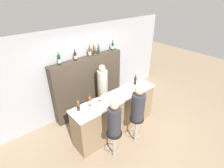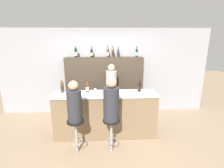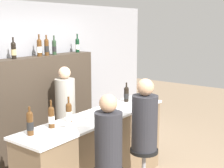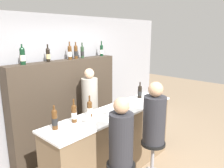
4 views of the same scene
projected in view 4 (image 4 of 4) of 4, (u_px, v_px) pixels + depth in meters
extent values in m
cube|color=gray|center=(60.00, 83.00, 4.29)|extent=(6.40, 0.05, 2.60)
cube|color=brown|center=(115.00, 143.00, 3.52)|extent=(2.40, 0.53, 1.05)
cube|color=white|center=(115.00, 112.00, 3.39)|extent=(2.44, 0.57, 0.03)
cube|color=#382D23|center=(68.00, 105.00, 4.24)|extent=(2.28, 0.28, 1.77)
cylinder|color=#4C2D14|center=(55.00, 121.00, 2.72)|extent=(0.07, 0.07, 0.23)
cylinder|color=black|center=(55.00, 122.00, 2.72)|extent=(0.07, 0.07, 0.09)
sphere|color=#4C2D14|center=(54.00, 112.00, 2.69)|extent=(0.07, 0.07, 0.07)
cylinder|color=#4C2D14|center=(54.00, 108.00, 2.68)|extent=(0.02, 0.02, 0.07)
cylinder|color=#4C2D14|center=(74.00, 115.00, 2.94)|extent=(0.07, 0.07, 0.21)
cylinder|color=white|center=(74.00, 115.00, 2.94)|extent=(0.07, 0.07, 0.09)
sphere|color=#4C2D14|center=(74.00, 107.00, 2.91)|extent=(0.07, 0.07, 0.07)
cylinder|color=#4C2D14|center=(74.00, 103.00, 2.90)|extent=(0.02, 0.02, 0.10)
cylinder|color=#4C2D14|center=(90.00, 110.00, 3.14)|extent=(0.07, 0.07, 0.20)
cylinder|color=white|center=(90.00, 110.00, 3.15)|extent=(0.07, 0.07, 0.08)
sphere|color=#4C2D14|center=(90.00, 103.00, 3.12)|extent=(0.07, 0.07, 0.07)
cylinder|color=#4C2D14|center=(89.00, 99.00, 3.11)|extent=(0.02, 0.02, 0.10)
cylinder|color=black|center=(140.00, 93.00, 4.04)|extent=(0.07, 0.07, 0.20)
cylinder|color=black|center=(140.00, 93.00, 4.04)|extent=(0.08, 0.08, 0.08)
sphere|color=black|center=(140.00, 87.00, 4.02)|extent=(0.07, 0.07, 0.07)
cylinder|color=black|center=(140.00, 84.00, 4.00)|extent=(0.02, 0.02, 0.08)
cylinder|color=black|center=(23.00, 57.00, 3.43)|extent=(0.08, 0.08, 0.24)
cylinder|color=beige|center=(23.00, 58.00, 3.43)|extent=(0.08, 0.08, 0.09)
sphere|color=black|center=(22.00, 50.00, 3.40)|extent=(0.08, 0.08, 0.08)
cylinder|color=black|center=(22.00, 46.00, 3.39)|extent=(0.02, 0.02, 0.07)
cylinder|color=black|center=(48.00, 56.00, 3.76)|extent=(0.07, 0.07, 0.21)
cylinder|color=tan|center=(48.00, 56.00, 3.76)|extent=(0.07, 0.07, 0.08)
sphere|color=black|center=(48.00, 50.00, 3.73)|extent=(0.07, 0.07, 0.07)
cylinder|color=black|center=(47.00, 47.00, 3.72)|extent=(0.02, 0.02, 0.08)
cylinder|color=#4C2D14|center=(70.00, 53.00, 4.09)|extent=(0.07, 0.07, 0.23)
cylinder|color=white|center=(70.00, 54.00, 4.09)|extent=(0.08, 0.08, 0.09)
sphere|color=#4C2D14|center=(70.00, 47.00, 4.06)|extent=(0.07, 0.07, 0.07)
cylinder|color=#4C2D14|center=(69.00, 44.00, 4.05)|extent=(0.02, 0.02, 0.09)
cylinder|color=#4C2D14|center=(76.00, 53.00, 4.19)|extent=(0.07, 0.07, 0.23)
cylinder|color=black|center=(76.00, 54.00, 4.19)|extent=(0.07, 0.07, 0.09)
sphere|color=#4C2D14|center=(76.00, 47.00, 4.16)|extent=(0.07, 0.07, 0.07)
cylinder|color=#4C2D14|center=(76.00, 44.00, 4.15)|extent=(0.02, 0.02, 0.08)
cylinder|color=#233823|center=(82.00, 53.00, 4.31)|extent=(0.07, 0.07, 0.20)
cylinder|color=black|center=(82.00, 53.00, 4.31)|extent=(0.07, 0.07, 0.08)
sphere|color=#233823|center=(82.00, 48.00, 4.28)|extent=(0.07, 0.07, 0.07)
cylinder|color=#233823|center=(82.00, 45.00, 4.27)|extent=(0.02, 0.02, 0.09)
cylinder|color=black|center=(102.00, 51.00, 4.69)|extent=(0.07, 0.07, 0.21)
cylinder|color=white|center=(102.00, 52.00, 4.69)|extent=(0.07, 0.07, 0.08)
sphere|color=black|center=(101.00, 46.00, 4.67)|extent=(0.07, 0.07, 0.07)
cylinder|color=black|center=(101.00, 43.00, 4.65)|extent=(0.02, 0.02, 0.10)
cylinder|color=silver|center=(88.00, 125.00, 2.87)|extent=(0.07, 0.07, 0.00)
cylinder|color=silver|center=(88.00, 121.00, 2.86)|extent=(0.01, 0.01, 0.09)
sphere|color=silver|center=(88.00, 116.00, 2.85)|extent=(0.08, 0.08, 0.08)
cylinder|color=silver|center=(109.00, 116.00, 3.17)|extent=(0.07, 0.07, 0.00)
cylinder|color=silver|center=(109.00, 113.00, 3.16)|extent=(0.01, 0.01, 0.08)
sphere|color=silver|center=(109.00, 108.00, 3.14)|extent=(0.07, 0.07, 0.07)
cylinder|color=#B7B7BC|center=(153.00, 96.00, 4.03)|extent=(0.25, 0.25, 0.07)
cylinder|color=black|center=(121.00, 165.00, 2.62)|extent=(0.35, 0.35, 0.04)
cylinder|color=#28282D|center=(121.00, 139.00, 2.54)|extent=(0.29, 0.29, 0.64)
sphere|color=tan|center=(121.00, 106.00, 2.44)|extent=(0.19, 0.19, 0.19)
cylinder|color=gray|center=(152.00, 166.00, 3.22)|extent=(0.05, 0.05, 0.70)
cylinder|color=black|center=(153.00, 143.00, 3.14)|extent=(0.35, 0.35, 0.04)
cylinder|color=#28282D|center=(154.00, 120.00, 3.06)|extent=(0.32, 0.32, 0.68)
sphere|color=tan|center=(156.00, 89.00, 2.95)|extent=(0.21, 0.21, 0.21)
cylinder|color=gray|center=(90.00, 116.00, 4.12)|extent=(0.30, 0.30, 1.46)
sphere|color=#D8AD8C|center=(89.00, 73.00, 3.93)|extent=(0.18, 0.18, 0.18)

